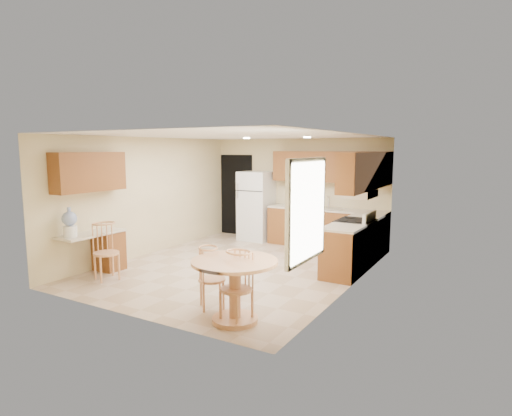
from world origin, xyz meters
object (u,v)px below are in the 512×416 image
Objects in this scene: dining_table at (235,282)px; chair_table_b at (232,282)px; chair_desk at (101,247)px; water_crock at (70,224)px; chair_table_a at (208,273)px; stove at (354,243)px; refrigerator at (256,206)px.

dining_table is 0.10m from chair_table_b.
water_crock is (-0.45, -0.26, 0.40)m from chair_desk.
chair_table_b is (0.02, -0.09, 0.02)m from dining_table.
dining_table is at bearing -1.35° from water_crock.
chair_table_a is 0.90× the size of chair_desk.
stove is 2.13× the size of water_crock.
stove is 3.51m from chair_table_b.
dining_table is 2.95m from chair_desk.
chair_desk is (-2.95, 0.43, 0.03)m from chair_table_b.
chair_table_a is 2.38m from chair_desk.
chair_desk is at bearing -98.02° from refrigerator.
water_crock is (-3.92, -3.30, 0.53)m from stove.
stove is at bearing -22.99° from refrigerator.
chair_table_a is 1.72× the size of water_crock.
chair_desk is (-2.93, 0.34, 0.05)m from dining_table.
chair_table_b is at bearing 104.04° from chair_desk.
water_crock is at bearing -139.94° from stove.
refrigerator reaches higher than dining_table.
water_crock is at bearing -103.08° from refrigerator.
refrigerator is at bearing 76.92° from water_crock.
chair_table_b is at bearing -75.14° from dining_table.
refrigerator is 4.64m from water_crock.
dining_table is 1.21× the size of chair_table_b.
refrigerator is 1.73× the size of chair_desk.
refrigerator is 4.79m from chair_table_a.
chair_table_a is (-1.10, -3.21, 0.07)m from stove.
dining_table is 1.28× the size of chair_table_a.
chair_table_b is at bearing 21.01° from chair_table_a.
water_crock reaches higher than stove.
stove is 1.11× the size of chair_desk.
chair_table_b is 1.82× the size of water_crock.
chair_table_a is at bearing 108.14° from chair_desk.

